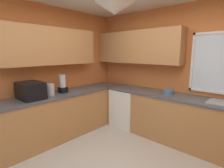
% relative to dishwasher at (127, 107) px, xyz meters
% --- Properties ---
extents(room_shell, '(4.03, 3.92, 2.65)m').
position_rel_dishwasher_xyz_m(room_shell, '(0.61, -1.06, 1.33)').
color(room_shell, '#D17238').
rests_on(room_shell, ground_plane).
extents(counter_run_left, '(0.65, 3.53, 0.90)m').
position_rel_dishwasher_xyz_m(counter_run_left, '(-0.66, -1.56, 0.02)').
color(counter_run_left, '#AD7542').
rests_on(counter_run_left, ground_plane).
extents(counter_run_back, '(3.12, 0.65, 0.90)m').
position_rel_dishwasher_xyz_m(counter_run_back, '(1.19, 0.03, 0.02)').
color(counter_run_back, '#AD7542').
rests_on(counter_run_back, ground_plane).
extents(dishwasher, '(0.60, 0.60, 0.85)m').
position_rel_dishwasher_xyz_m(dishwasher, '(0.00, 0.00, 0.00)').
color(dishwasher, white).
rests_on(dishwasher, ground_plane).
extents(microwave, '(0.48, 0.36, 0.29)m').
position_rel_dishwasher_xyz_m(microwave, '(-0.66, -1.89, 0.62)').
color(microwave, black).
rests_on(microwave, counter_run_left).
extents(kettle, '(0.15, 0.15, 0.22)m').
position_rel_dishwasher_xyz_m(kettle, '(-0.64, -1.53, 0.58)').
color(kettle, '#B7B7BC').
rests_on(kettle, counter_run_left).
extents(bowl, '(0.19, 0.19, 0.09)m').
position_rel_dishwasher_xyz_m(bowl, '(0.96, 0.03, 0.52)').
color(bowl, '#4C7099').
rests_on(bowl, counter_run_back).
extents(blender_appliance, '(0.15, 0.15, 0.36)m').
position_rel_dishwasher_xyz_m(blender_appliance, '(-0.66, -1.26, 0.63)').
color(blender_appliance, black).
rests_on(blender_appliance, counter_run_left).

